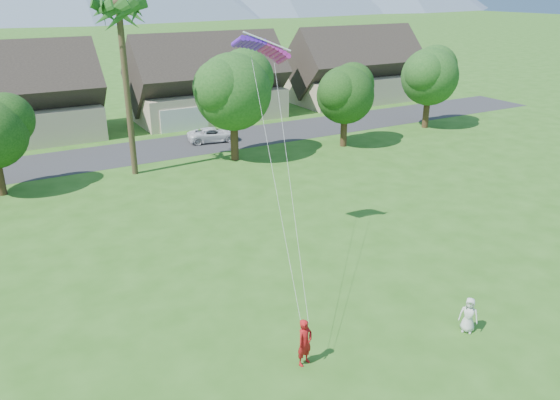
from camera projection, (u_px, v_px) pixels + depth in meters
ground at (423, 396)px, 18.70m from camera, size 500.00×500.00×0.00m
street at (141, 152)px, 46.23m from camera, size 90.00×7.00×0.01m
kite_flyer at (305, 342)px, 19.96m from camera, size 0.78×0.62×1.87m
watcher at (469, 315)px, 21.93m from camera, size 0.84×0.89×1.52m
parked_car at (213, 135)px, 49.05m from camera, size 4.85×2.86×1.26m
houses_row at (116, 94)px, 52.48m from camera, size 72.75×8.19×8.86m
tree_row at (143, 109)px, 38.99m from camera, size 62.27×6.67×8.45m
fan_palm at (118, 7)px, 36.54m from camera, size 3.00×3.00×13.80m
parafoil_kite at (262, 46)px, 26.02m from camera, size 2.78×1.13×0.50m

